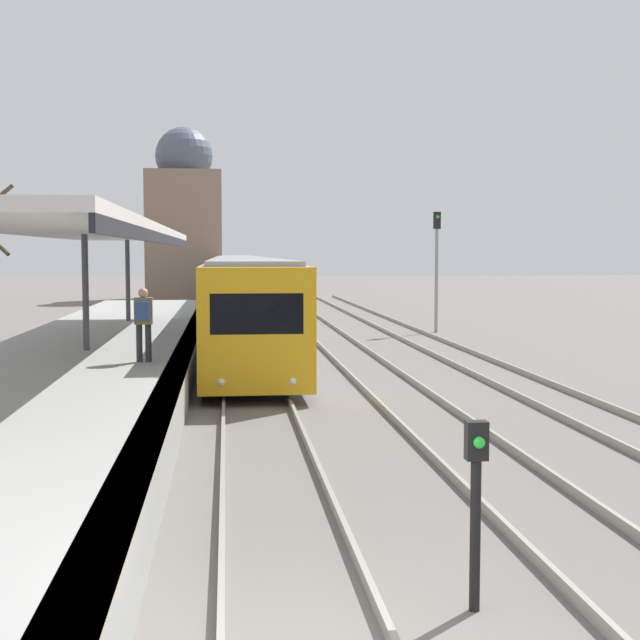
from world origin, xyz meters
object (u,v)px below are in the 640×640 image
train_near (239,286)px  signal_post_near (476,494)px  person_on_platform (143,318)px  signal_mast_far (437,257)px

train_near → signal_post_near: (1.62, -35.45, -0.63)m
person_on_platform → signal_mast_far: signal_mast_far is taller
person_on_platform → signal_post_near: size_ratio=0.93×
person_on_platform → signal_post_near: 12.99m
signal_mast_far → person_on_platform: bearing=-123.2°
train_near → person_on_platform: bearing=-96.1°
signal_mast_far → train_near: bearing=138.8°
person_on_platform → signal_mast_far: 19.30m
train_near → signal_mast_far: signal_mast_far is taller
train_near → signal_mast_far: size_ratio=9.75×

